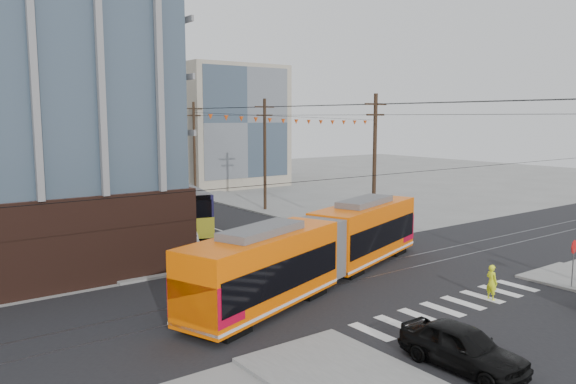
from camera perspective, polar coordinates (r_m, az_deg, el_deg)
name	(u,v)px	position (r m, az deg, el deg)	size (l,w,h in m)	color
ground	(406,291)	(31.10, 11.94, -9.83)	(160.00, 160.00, 0.00)	slate
bg_bldg_ne_near	(220,126)	(77.69, -6.93, 6.67)	(14.00, 14.00, 16.00)	gray
bg_bldg_ne_far	(171,130)	(96.43, -11.79, 6.16)	(16.00, 16.00, 14.00)	#8C99A5
utility_pole_far	(145,144)	(81.70, -14.29, 4.79)	(0.30, 0.30, 11.00)	black
streetcar	(321,249)	(31.39, 3.33, -5.75)	(20.55, 2.89, 3.96)	#F45C02
city_bus	(176,205)	(47.96, -11.28, -1.35)	(2.86, 13.22, 3.75)	#18163A
black_sedan	(462,347)	(22.40, 17.31, -14.77)	(1.98, 4.92, 1.68)	black
parked_car_silver	(183,240)	(39.41, -10.63, -4.86)	(1.70, 4.88, 1.61)	#B1B1B1
parked_car_white	(160,229)	(44.55, -12.84, -3.64)	(1.88, 4.63, 1.34)	#B9A8AA
parked_car_grey	(141,227)	(45.24, -14.67, -3.47)	(2.40, 5.21, 1.45)	#4D4F59
pedestrian	(492,282)	(30.66, 19.99, -8.61)	(0.66, 0.44, 1.82)	#EFFF1F
stop_sign	(573,266)	(34.05, 26.96, -6.75)	(0.77, 0.77, 2.54)	red
jersey_barrier	(359,229)	(45.14, 7.21, -3.71)	(0.91, 4.04, 0.81)	slate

